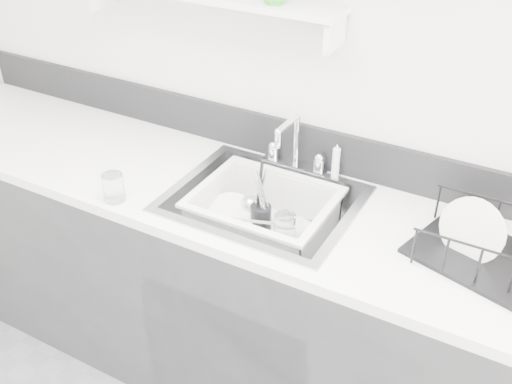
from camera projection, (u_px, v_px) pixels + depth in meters
The scene contains 14 objects.
room_shell at pixel (50, 62), 1.06m from camera, with size 3.50×3.00×2.60m.
counter_run at pixel (262, 298), 2.32m from camera, with size 3.20×0.62×0.92m.
backsplash at pixel (301, 143), 2.24m from camera, with size 3.20×0.02×0.16m, color black.
sink at pixel (263, 221), 2.12m from camera, with size 0.64×0.52×0.20m, color silver, non-canonical shape.
faucet at pixel (295, 154), 2.21m from camera, with size 0.26×0.18×0.23m.
side_sprayer at pixel (336, 161), 2.15m from camera, with size 0.03×0.03×0.14m, color silver.
wash_tub at pixel (264, 217), 2.11m from camera, with size 0.48×0.39×0.19m, color silver, non-canonical shape.
plate_stack at pixel (234, 220), 2.18m from camera, with size 0.23×0.22×0.09m.
utensil_cup at pixel (261, 215), 2.16m from camera, with size 0.08×0.08×0.25m.
ladle at pixel (253, 221), 2.15m from camera, with size 0.30×0.11×0.09m, color silver, non-canonical shape.
tumbler_in_tub at pixel (285, 228), 2.09m from camera, with size 0.08×0.08×0.11m, color white.
tumbler_counter at pixel (114, 188), 2.04m from camera, with size 0.07×0.07×0.10m, color white.
dish_rack at pixel (488, 241), 1.76m from camera, with size 0.41×0.30×0.14m, color black, non-canonical shape.
bowl_small at pixel (271, 245), 2.08m from camera, with size 0.11×0.11×0.03m, color white.
Camera 1 is at (0.81, -0.32, 2.07)m, focal length 42.00 mm.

